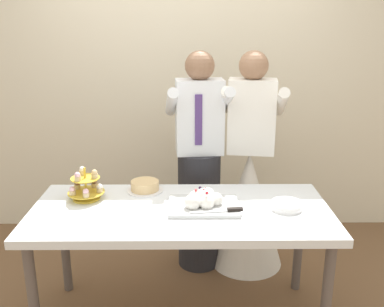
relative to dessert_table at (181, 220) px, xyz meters
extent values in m
cube|color=beige|center=(0.00, 1.42, 0.75)|extent=(5.20, 0.10, 2.90)
cube|color=silver|center=(0.00, 0.00, 0.05)|extent=(1.80, 0.80, 0.05)
cylinder|color=#564C47|center=(-0.82, -0.32, -0.34)|extent=(0.06, 0.06, 0.72)
cylinder|color=#564C47|center=(0.82, -0.32, -0.34)|extent=(0.06, 0.06, 0.72)
cylinder|color=#564C47|center=(-0.82, 0.32, -0.34)|extent=(0.06, 0.06, 0.72)
cylinder|color=#564C47|center=(0.82, 0.32, -0.34)|extent=(0.06, 0.06, 0.72)
cylinder|color=gold|center=(-0.60, 0.15, 0.08)|extent=(0.17, 0.17, 0.01)
cylinder|color=gold|center=(-0.60, 0.15, 0.18)|extent=(0.01, 0.01, 0.21)
cylinder|color=gold|center=(-0.60, 0.15, 0.12)|extent=(0.23, 0.23, 0.01)
cylinder|color=#D1B784|center=(-0.51, 0.15, 0.14)|extent=(0.04, 0.04, 0.03)
sphere|color=white|center=(-0.51, 0.15, 0.16)|extent=(0.04, 0.04, 0.04)
cylinder|color=#D1B784|center=(-0.56, 0.23, 0.14)|extent=(0.04, 0.04, 0.03)
sphere|color=brown|center=(-0.56, 0.23, 0.16)|extent=(0.04, 0.04, 0.04)
cylinder|color=#D1B784|center=(-0.67, 0.21, 0.14)|extent=(0.04, 0.04, 0.03)
sphere|color=brown|center=(-0.67, 0.21, 0.16)|extent=(0.04, 0.04, 0.04)
cylinder|color=#D1B784|center=(-0.67, 0.10, 0.14)|extent=(0.04, 0.04, 0.03)
sphere|color=#EAB7C6|center=(-0.67, 0.10, 0.16)|extent=(0.04, 0.04, 0.04)
cylinder|color=#D1B784|center=(-0.58, 0.07, 0.14)|extent=(0.04, 0.04, 0.03)
sphere|color=#EAB7C6|center=(-0.58, 0.07, 0.16)|extent=(0.04, 0.04, 0.04)
cylinder|color=gold|center=(-0.60, 0.15, 0.21)|extent=(0.18, 0.18, 0.01)
cylinder|color=#D1B784|center=(-0.54, 0.14, 0.23)|extent=(0.04, 0.04, 0.03)
sphere|color=#D6B27A|center=(-0.54, 0.14, 0.25)|extent=(0.04, 0.04, 0.04)
cylinder|color=#D1B784|center=(-0.63, 0.21, 0.23)|extent=(0.04, 0.04, 0.03)
sphere|color=white|center=(-0.63, 0.21, 0.25)|extent=(0.04, 0.04, 0.04)
cylinder|color=#D1B784|center=(-0.63, 0.10, 0.23)|extent=(0.04, 0.04, 0.03)
sphere|color=#EAB7C6|center=(-0.63, 0.10, 0.25)|extent=(0.04, 0.04, 0.04)
cube|color=silver|center=(0.14, 0.01, 0.09)|extent=(0.42, 0.31, 0.02)
sphere|color=white|center=(0.21, 0.01, 0.13)|extent=(0.08, 0.08, 0.08)
sphere|color=white|center=(0.16, 0.08, 0.13)|extent=(0.09, 0.09, 0.09)
sphere|color=white|center=(0.09, 0.04, 0.13)|extent=(0.08, 0.08, 0.08)
sphere|color=white|center=(0.07, -0.04, 0.13)|extent=(0.10, 0.10, 0.10)
sphere|color=white|center=(0.15, -0.04, 0.13)|extent=(0.09, 0.09, 0.09)
sphere|color=white|center=(0.14, 0.01, 0.14)|extent=(0.11, 0.11, 0.11)
sphere|color=#DB474C|center=(0.14, 0.00, 0.19)|extent=(0.02, 0.02, 0.02)
sphere|color=#2D1938|center=(0.12, 0.04, 0.19)|extent=(0.02, 0.02, 0.02)
sphere|color=#B21923|center=(0.15, 0.03, 0.19)|extent=(0.02, 0.02, 0.02)
sphere|color=#DB474C|center=(0.14, 0.01, 0.18)|extent=(0.02, 0.02, 0.02)
sphere|color=#DB474C|center=(0.09, 0.04, 0.18)|extent=(0.02, 0.02, 0.02)
sphere|color=#2D1938|center=(0.16, 0.03, 0.18)|extent=(0.02, 0.02, 0.02)
sphere|color=#B21923|center=(0.16, -0.05, 0.19)|extent=(0.02, 0.02, 0.02)
cube|color=silver|center=(0.17, -0.11, 0.10)|extent=(0.23, 0.05, 0.00)
cube|color=black|center=(0.32, -0.09, 0.11)|extent=(0.09, 0.04, 0.02)
cylinder|color=white|center=(0.63, -0.01, 0.08)|extent=(0.19, 0.19, 0.01)
cylinder|color=white|center=(0.63, -0.01, 0.09)|extent=(0.19, 0.19, 0.01)
cylinder|color=white|center=(0.63, -0.01, 0.10)|extent=(0.19, 0.19, 0.01)
cylinder|color=white|center=(0.64, -0.01, 0.11)|extent=(0.19, 0.19, 0.01)
cylinder|color=white|center=(-0.24, 0.28, 0.08)|extent=(0.24, 0.24, 0.01)
cylinder|color=#D6B27A|center=(-0.24, 0.28, 0.11)|extent=(0.18, 0.18, 0.06)
cylinder|color=#232328|center=(0.13, 0.67, -0.24)|extent=(0.32, 0.32, 0.92)
cube|color=white|center=(0.13, 0.67, 0.49)|extent=(0.36, 0.23, 0.54)
sphere|color=#8C664C|center=(0.13, 0.67, 0.85)|extent=(0.21, 0.21, 0.21)
cylinder|color=white|center=(-0.07, 0.66, 0.60)|extent=(0.12, 0.49, 0.28)
cylinder|color=white|center=(0.31, 0.69, 0.60)|extent=(0.12, 0.49, 0.28)
cube|color=#4C3372|center=(0.12, 0.57, 0.49)|extent=(0.05, 0.02, 0.36)
cone|color=white|center=(0.51, 0.69, -0.24)|extent=(0.56, 0.56, 0.92)
cube|color=white|center=(0.51, 0.69, 0.49)|extent=(0.36, 0.25, 0.54)
sphere|color=#997054|center=(0.51, 0.69, 0.85)|extent=(0.21, 0.21, 0.21)
cylinder|color=white|center=(0.34, 0.71, 0.60)|extent=(0.14, 0.49, 0.28)
cylinder|color=white|center=(0.71, 0.66, 0.60)|extent=(0.14, 0.49, 0.28)
camera|label=1|loc=(0.05, -2.40, 1.16)|focal=40.72mm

